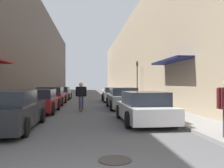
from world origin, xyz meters
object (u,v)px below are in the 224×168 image
object	(u,v)px
parked_car_right_1	(123,98)
skateboarder	(81,93)
parked_car_right_2	(114,95)
parked_car_right_0	(144,108)
parked_car_left_2	(51,96)
manhole_cover	(115,160)
parked_car_left_1	(39,101)
traffic_light	(137,76)
parked_car_left_0	(7,111)
parked_car_left_3	(61,93)

from	to	relation	value
parked_car_right_1	skateboarder	size ratio (longest dim) A/B	2.83
parked_car_right_2	skateboarder	distance (m)	7.78
parked_car_right_0	parked_car_right_1	bearing A→B (deg)	90.54
parked_car_left_2	manhole_cover	size ratio (longest dim) A/B	6.59
parked_car_right_0	parked_car_right_1	world-z (taller)	parked_car_right_1
parked_car_left_1	parked_car_right_0	xyz separation A→B (m)	(4.91, -3.97, -0.02)
traffic_light	skateboarder	bearing A→B (deg)	-120.33
parked_car_left_1	parked_car_right_0	distance (m)	6.31
parked_car_left_2	parked_car_right_1	distance (m)	5.90
traffic_light	parked_car_right_0	bearing A→B (deg)	-100.27
traffic_light	parked_car_right_2	bearing A→B (deg)	-149.43
parked_car_right_2	parked_car_left_2	bearing A→B (deg)	-149.59
traffic_light	parked_car_left_0	bearing A→B (deg)	-117.40
parked_car_right_1	manhole_cover	world-z (taller)	parked_car_right_1
parked_car_left_0	parked_car_right_1	xyz separation A→B (m)	(5.02, 6.88, -0.00)
traffic_light	parked_car_left_2	bearing A→B (deg)	-149.54
parked_car_left_1	parked_car_left_3	world-z (taller)	parked_car_left_1
parked_car_left_1	manhole_cover	bearing A→B (deg)	-70.12
parked_car_left_0	parked_car_right_1	bearing A→B (deg)	53.90
parked_car_right_2	manhole_cover	bearing A→B (deg)	-95.93
parked_car_left_0	parked_car_right_2	bearing A→B (deg)	68.66
parked_car_left_1	parked_car_left_3	distance (m)	11.22
parked_car_left_0	manhole_cover	world-z (taller)	parked_car_left_0
parked_car_left_0	parked_car_left_1	size ratio (longest dim) A/B	1.10
parked_car_right_2	parked_car_right_1	bearing A→B (deg)	-90.78
parked_car_left_0	parked_car_right_2	xyz separation A→B (m)	(5.10, 13.06, -0.03)
parked_car_left_1	parked_car_right_2	world-z (taller)	parked_car_left_1
parked_car_left_2	skateboarder	xyz separation A→B (m)	(2.34, -4.33, 0.37)
parked_car_left_3	manhole_cover	world-z (taller)	parked_car_left_3
parked_car_right_2	manhole_cover	distance (m)	16.95
parked_car_right_2	traffic_light	world-z (taller)	traffic_light
parked_car_left_1	skateboarder	xyz separation A→B (m)	(2.25, 0.74, 0.40)
parked_car_right_0	skateboarder	xyz separation A→B (m)	(-2.66, 4.71, 0.42)
manhole_cover	parked_car_left_1	bearing A→B (deg)	109.88
parked_car_left_1	skateboarder	distance (m)	2.40
parked_car_left_1	parked_car_left_2	bearing A→B (deg)	91.00
parked_car_left_1	traffic_light	distance (m)	12.09
parked_car_left_2	parked_car_left_3	bearing A→B (deg)	89.09
traffic_light	parked_car_left_1	bearing A→B (deg)	-127.85
parked_car_left_0	parked_car_left_2	distance (m)	10.11
parked_car_left_1	manhole_cover	xyz separation A→B (m)	(3.19, -8.82, -0.62)
parked_car_right_0	traffic_light	size ratio (longest dim) A/B	1.19
parked_car_right_0	skateboarder	size ratio (longest dim) A/B	2.57
parked_car_left_0	parked_car_right_1	world-z (taller)	parked_car_left_0
parked_car_right_1	parked_car_left_3	bearing A→B (deg)	117.36
parked_car_right_0	manhole_cover	xyz separation A→B (m)	(-1.72, -4.86, -0.60)
parked_car_left_1	parked_car_right_1	xyz separation A→B (m)	(4.86, 1.85, 0.02)
parked_car_left_0	traffic_light	distance (m)	16.39
parked_car_left_1	traffic_light	xyz separation A→B (m)	(7.34, 9.45, 1.71)
skateboarder	traffic_light	distance (m)	10.17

